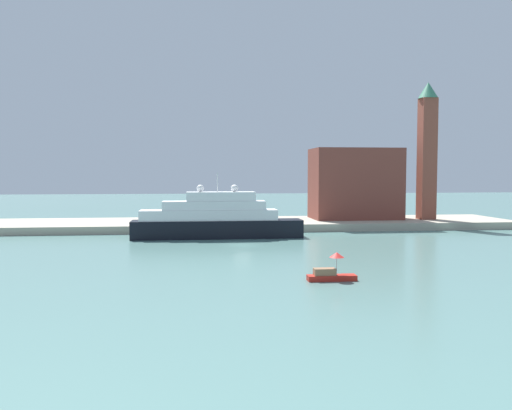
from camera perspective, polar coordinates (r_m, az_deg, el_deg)
The scene contains 9 objects.
ground at distance 78.51m, azimuth -1.45°, elevation -4.35°, with size 400.00×400.00×0.00m, color slate.
quay_dock at distance 103.67m, azimuth -2.69°, elevation -2.06°, with size 110.00×18.96×1.41m, color #ADA38E.
large_yacht at distance 87.25m, azimuth -4.39°, elevation -1.58°, with size 27.86×4.64×10.74m.
small_motorboat at distance 53.38m, azimuth 8.04°, elevation -7.16°, with size 4.86×1.47×2.82m.
harbor_building at distance 109.49m, azimuth 10.59°, elevation 2.27°, with size 17.43×10.05×14.20m, color brown.
bell_tower at distance 111.70m, azimuth 17.91°, elevation 5.98°, with size 3.91×3.91×27.23m.
parked_car at distance 99.83m, azimuth -10.67°, elevation -1.58°, with size 4.36×1.69×1.39m.
person_figure at distance 96.45m, azimuth -8.13°, elevation -1.60°, with size 0.36×0.36×1.74m.
mooring_bollard at distance 95.30m, azimuth -2.88°, elevation -1.94°, with size 0.52×0.52×0.62m, color black.
Camera 1 is at (-6.78, -77.49, 10.61)m, focal length 37.24 mm.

